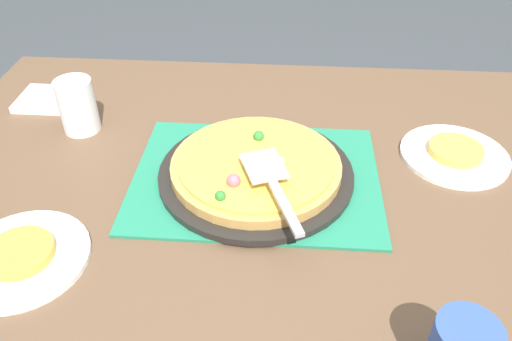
% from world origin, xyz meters
% --- Properties ---
extents(dining_table, '(1.40, 1.00, 0.75)m').
position_xyz_m(dining_table, '(0.00, 0.00, 0.64)').
color(dining_table, brown).
rests_on(dining_table, ground_plane).
extents(placemat, '(0.48, 0.36, 0.01)m').
position_xyz_m(placemat, '(0.00, 0.00, 0.75)').
color(placemat, '#237F5B').
rests_on(placemat, dining_table).
extents(pizza_pan, '(0.38, 0.38, 0.01)m').
position_xyz_m(pizza_pan, '(0.00, 0.00, 0.76)').
color(pizza_pan, black).
rests_on(pizza_pan, placemat).
extents(pizza, '(0.33, 0.33, 0.05)m').
position_xyz_m(pizza, '(0.00, -0.00, 0.78)').
color(pizza, tan).
rests_on(pizza, pizza_pan).
extents(plate_near_left, '(0.22, 0.22, 0.01)m').
position_xyz_m(plate_near_left, '(0.41, 0.10, 0.76)').
color(plate_near_left, white).
rests_on(plate_near_left, dining_table).
extents(plate_far_right, '(0.22, 0.22, 0.01)m').
position_xyz_m(plate_far_right, '(-0.37, -0.24, 0.76)').
color(plate_far_right, white).
rests_on(plate_far_right, dining_table).
extents(served_slice_left, '(0.11, 0.11, 0.02)m').
position_xyz_m(served_slice_left, '(0.41, 0.10, 0.77)').
color(served_slice_left, '#EAB747').
rests_on(served_slice_left, plate_near_left).
extents(served_slice_right, '(0.11, 0.11, 0.02)m').
position_xyz_m(served_slice_right, '(-0.37, -0.24, 0.77)').
color(served_slice_right, gold).
rests_on(served_slice_right, plate_far_right).
extents(cup_corner, '(0.08, 0.08, 0.12)m').
position_xyz_m(cup_corner, '(-0.40, 0.15, 0.81)').
color(cup_corner, white).
rests_on(cup_corner, dining_table).
extents(pizza_server, '(0.12, 0.23, 0.01)m').
position_xyz_m(pizza_server, '(0.03, -0.09, 0.82)').
color(pizza_server, silver).
rests_on(pizza_server, pizza).
extents(napkin_stack, '(0.12, 0.12, 0.02)m').
position_xyz_m(napkin_stack, '(-0.53, 0.26, 0.76)').
color(napkin_stack, white).
rests_on(napkin_stack, dining_table).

